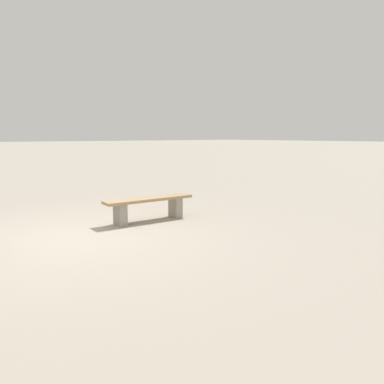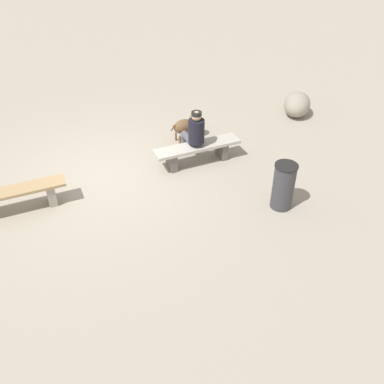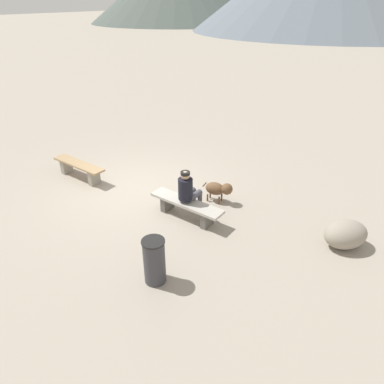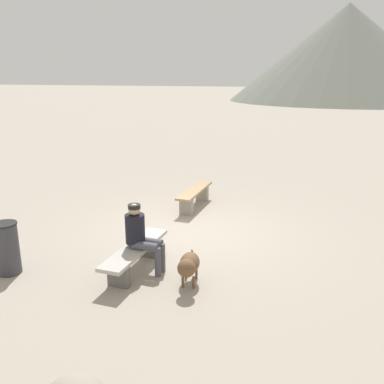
{
  "view_description": "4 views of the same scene",
  "coord_description": "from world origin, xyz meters",
  "px_view_note": "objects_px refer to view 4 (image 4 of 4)",
  "views": [
    {
      "loc": [
        2.21,
        6.0,
        1.69
      ],
      "look_at": [
        -1.62,
        1.15,
        0.77
      ],
      "focal_mm": 35.84,
      "sensor_mm": 36.0,
      "label": 1
    },
    {
      "loc": [
        -1.51,
        -7.21,
        4.86
      ],
      "look_at": [
        1.19,
        -1.71,
        0.35
      ],
      "focal_mm": 39.1,
      "sensor_mm": 36.0,
      "label": 2
    },
    {
      "loc": [
        5.92,
        -5.99,
        4.59
      ],
      "look_at": [
        1.78,
        0.17,
        0.38
      ],
      "focal_mm": 32.3,
      "sensor_mm": 36.0,
      "label": 3
    },
    {
      "loc": [
        7.96,
        2.49,
        3.31
      ],
      "look_at": [
        -1.14,
        -0.27,
        0.58
      ],
      "focal_mm": 38.47,
      "sensor_mm": 36.0,
      "label": 4
    }
  ],
  "objects_px": {
    "seated_person": "(141,233)",
    "trash_bin": "(7,248)",
    "bench_right": "(135,254)",
    "bench_left": "(195,195)",
    "dog": "(189,265)"
  },
  "relations": [
    {
      "from": "bench_right",
      "to": "trash_bin",
      "type": "relative_size",
      "value": 2.08
    },
    {
      "from": "seated_person",
      "to": "bench_right",
      "type": "bearing_deg",
      "value": -76.38
    },
    {
      "from": "bench_right",
      "to": "trash_bin",
      "type": "height_order",
      "value": "trash_bin"
    },
    {
      "from": "bench_left",
      "to": "seated_person",
      "type": "xyz_separation_m",
      "value": [
        3.7,
        0.13,
        0.37
      ]
    },
    {
      "from": "bench_left",
      "to": "seated_person",
      "type": "bearing_deg",
      "value": 4.56
    },
    {
      "from": "bench_right",
      "to": "seated_person",
      "type": "bearing_deg",
      "value": 103.83
    },
    {
      "from": "bench_left",
      "to": "dog",
      "type": "distance_m",
      "value": 4.12
    },
    {
      "from": "dog",
      "to": "bench_left",
      "type": "bearing_deg",
      "value": -173.13
    },
    {
      "from": "bench_right",
      "to": "seated_person",
      "type": "height_order",
      "value": "seated_person"
    },
    {
      "from": "seated_person",
      "to": "trash_bin",
      "type": "relative_size",
      "value": 1.33
    },
    {
      "from": "bench_right",
      "to": "bench_left",
      "type": "bearing_deg",
      "value": -177.01
    },
    {
      "from": "trash_bin",
      "to": "dog",
      "type": "bearing_deg",
      "value": 98.48
    },
    {
      "from": "bench_left",
      "to": "dog",
      "type": "xyz_separation_m",
      "value": [
        3.98,
        1.08,
        0.05
      ]
    },
    {
      "from": "seated_person",
      "to": "dog",
      "type": "distance_m",
      "value": 1.04
    },
    {
      "from": "dog",
      "to": "trash_bin",
      "type": "distance_m",
      "value": 3.13
    }
  ]
}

